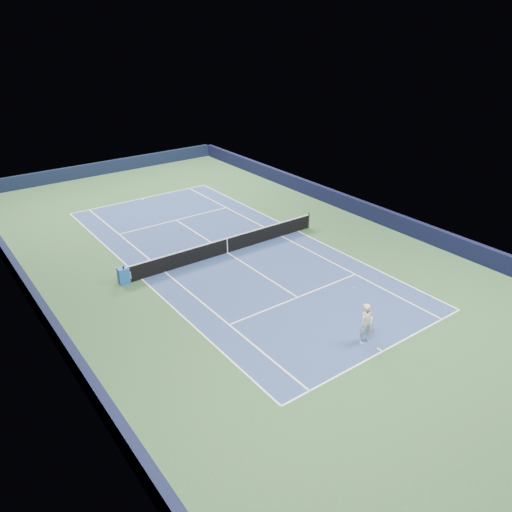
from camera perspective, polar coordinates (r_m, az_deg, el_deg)
ground at (r=29.63m, az=-3.29°, el=0.37°), size 40.00×40.00×0.00m
wall_far at (r=46.35m, az=-17.10°, el=9.59°), size 22.00×0.35×1.10m
wall_right at (r=35.96m, az=11.32°, el=5.60°), size 0.35×40.00×1.10m
wall_left at (r=25.87m, az=-23.84°, el=-4.74°), size 0.35×40.00×1.10m
court_surface at (r=29.63m, az=-3.29°, el=0.38°), size 10.97×23.77×0.01m
baseline_far at (r=39.41m, az=-12.89°, el=6.44°), size 10.97×0.08×0.00m
baseline_near at (r=22.02m, az=14.28°, el=-10.52°), size 10.97×0.08×0.00m
sideline_doubles_right at (r=32.65m, az=4.79°, el=2.86°), size 0.08×23.77×0.00m
sideline_doubles_left at (r=27.38m, az=-12.93°, el=-2.57°), size 0.08×23.77×0.00m
sideline_singles_right at (r=31.83m, az=2.91°, el=2.29°), size 0.08×23.77×0.00m
sideline_singles_left at (r=27.86m, az=-10.38°, el=-1.80°), size 0.08×23.77×0.00m
service_line_far at (r=34.73m, az=-9.11°, el=4.08°), size 8.23×0.08×0.00m
service_line_near at (r=25.12m, az=4.79°, el=-4.73°), size 8.23×0.08×0.00m
center_service_line at (r=29.63m, az=-3.29°, el=0.39°), size 0.08×12.80×0.00m
center_mark_far at (r=39.28m, az=-12.80°, el=6.38°), size 0.08×0.30×0.00m
center_mark_near at (r=22.09m, az=13.98°, el=-10.34°), size 0.08×0.30×0.00m
tennis_net at (r=29.41m, az=-3.31°, el=1.26°), size 12.90×0.10×1.07m
sponsor_cube at (r=27.00m, az=-14.88°, el=-2.17°), size 0.62×0.56×0.90m
tennis_player at (r=21.88m, az=12.51°, el=-7.57°), size 0.83×1.27×2.23m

